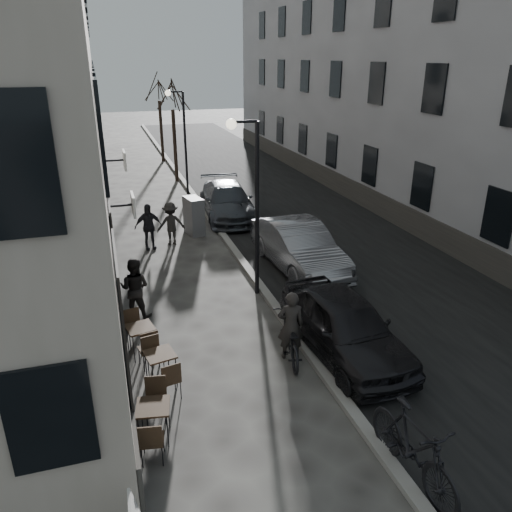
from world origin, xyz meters
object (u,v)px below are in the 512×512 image
bistro_set_a (154,419)px  car_far (227,201)px  tree_near (172,95)px  car_near (345,325)px  pedestrian_far (148,227)px  streetlamp_near (251,190)px  bistro_set_b (161,365)px  pedestrian_near (135,288)px  moped (413,447)px  pedestrian_mid (171,224)px  utility_cabinet (194,216)px  bicycle (290,338)px  tree_far (158,88)px  car_mid (299,247)px  bistro_set_c (141,338)px  streetlamp_far (181,131)px

bistro_set_a → car_far: bearing=80.3°
tree_near → car_near: 19.13m
pedestrian_far → tree_near: bearing=67.3°
streetlamp_near → bistro_set_b: 5.48m
pedestrian_near → moped: (3.89, -7.10, -0.17)m
pedestrian_mid → utility_cabinet: bearing=-143.2°
moped → pedestrian_far: bearing=99.9°
utility_cabinet → bicycle: (0.53, -9.31, -0.22)m
bicycle → moped: moped is taller
tree_near → tree_far: size_ratio=1.00×
streetlamp_near → car_mid: bearing=33.8°
car_near → streetlamp_near: bearing=104.2°
bistro_set_c → car_mid: 6.59m
bistro_set_b → utility_cabinet: 9.76m
tree_far → bicycle: 24.84m
utility_cabinet → pedestrian_far: (-1.87, -1.15, 0.11)m
bistro_set_c → moped: moped is taller
tree_near → tree_far: same height
tree_far → car_mid: 20.12m
tree_near → pedestrian_far: (-2.57, -10.33, -3.82)m
bicycle → streetlamp_near: bearing=-79.7°
pedestrian_mid → bistro_set_a: bearing=75.3°
utility_cabinet → bistro_set_a: bearing=-116.4°
bicycle → car_mid: bearing=-101.7°
streetlamp_near → moped: streetlamp_near is taller
tree_near → pedestrian_far: 11.31m
utility_cabinet → car_mid: 5.19m
bistro_set_a → pedestrian_far: bearing=94.6°
pedestrian_near → utility_cabinet: bearing=-88.0°
streetlamp_near → pedestrian_far: (-2.50, 4.67, -2.31)m
utility_cabinet → car_mid: size_ratio=0.31×
bistro_set_b → car_near: size_ratio=0.35×
bicycle → bistro_set_c: bearing=-6.9°
car_near → moped: (-0.65, -3.80, -0.07)m
bistro_set_c → streetlamp_far: bearing=64.1°
bicycle → tree_far: bearing=-78.5°
streetlamp_near → tree_far: 21.05m
streetlamp_far → pedestrian_near: bearing=-105.2°
bistro_set_a → bicycle: 3.79m
bistro_set_b → bistro_set_c: size_ratio=1.00×
streetlamp_near → bicycle: (-0.10, -3.49, -2.64)m
bistro_set_a → pedestrian_mid: pedestrian_mid is taller
streetlamp_far → pedestrian_near: (-3.37, -12.40, -2.32)m
car_near → car_far: size_ratio=0.88×
tree_near → bistro_set_a: size_ratio=3.77×
car_near → tree_far: bearing=89.1°
pedestrian_near → streetlamp_near: bearing=-147.4°
utility_cabinet → car_near: bearing=-91.5°
tree_far → bistro_set_c: bearing=-98.5°
bistro_set_b → bistro_set_a: bearing=-112.4°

